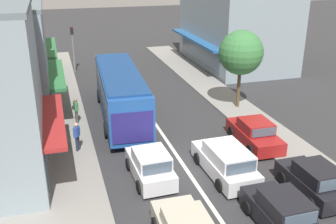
{
  "coord_description": "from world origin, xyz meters",
  "views": [
    {
      "loc": [
        -5.87,
        -16.83,
        10.02
      ],
      "look_at": [
        0.51,
        4.59,
        1.2
      ],
      "focal_mm": 42.0,
      "sensor_mm": 36.0,
      "label": 1
    }
  ],
  "objects_px": {
    "parked_hatchback_kerb_front": "(314,181)",
    "street_tree_right": "(241,53)",
    "wagon_adjacent_lane_lead": "(226,162)",
    "pedestrian_with_handbag_near": "(76,109)",
    "parked_sedan_kerb_second": "(255,133)",
    "city_bus": "(121,91)",
    "traffic_light_downstreet": "(73,42)",
    "hatchback_behind_bus_mid": "(281,213)",
    "pedestrian_browsing_midblock": "(77,135)",
    "hatchback_queue_gap_filler": "(150,166)"
  },
  "relations": [
    {
      "from": "hatchback_behind_bus_mid",
      "to": "street_tree_right",
      "type": "relative_size",
      "value": 0.67
    },
    {
      "from": "traffic_light_downstreet",
      "to": "pedestrian_browsing_midblock",
      "type": "relative_size",
      "value": 2.58
    },
    {
      "from": "hatchback_queue_gap_filler",
      "to": "hatchback_behind_bus_mid",
      "type": "bearing_deg",
      "value": -51.7
    },
    {
      "from": "wagon_adjacent_lane_lead",
      "to": "pedestrian_with_handbag_near",
      "type": "bearing_deg",
      "value": 127.3
    },
    {
      "from": "hatchback_behind_bus_mid",
      "to": "parked_sedan_kerb_second",
      "type": "xyz_separation_m",
      "value": [
        2.64,
        7.08,
        -0.05
      ]
    },
    {
      "from": "hatchback_behind_bus_mid",
      "to": "parked_hatchback_kerb_front",
      "type": "bearing_deg",
      "value": 31.9
    },
    {
      "from": "wagon_adjacent_lane_lead",
      "to": "traffic_light_downstreet",
      "type": "relative_size",
      "value": 1.08
    },
    {
      "from": "hatchback_queue_gap_filler",
      "to": "hatchback_behind_bus_mid",
      "type": "xyz_separation_m",
      "value": [
        4.0,
        -5.06,
        0.0
      ]
    },
    {
      "from": "street_tree_right",
      "to": "pedestrian_with_handbag_near",
      "type": "xyz_separation_m",
      "value": [
        -11.2,
        0.21,
        -2.92
      ]
    },
    {
      "from": "hatchback_behind_bus_mid",
      "to": "pedestrian_with_handbag_near",
      "type": "distance_m",
      "value": 14.62
    },
    {
      "from": "parked_sedan_kerb_second",
      "to": "street_tree_right",
      "type": "relative_size",
      "value": 0.77
    },
    {
      "from": "city_bus",
      "to": "traffic_light_downstreet",
      "type": "relative_size",
      "value": 2.61
    },
    {
      "from": "city_bus",
      "to": "hatchback_behind_bus_mid",
      "type": "height_order",
      "value": "city_bus"
    },
    {
      "from": "traffic_light_downstreet",
      "to": "street_tree_right",
      "type": "distance_m",
      "value": 16.67
    },
    {
      "from": "parked_sedan_kerb_second",
      "to": "wagon_adjacent_lane_lead",
      "type": "bearing_deg",
      "value": -138.18
    },
    {
      "from": "hatchback_queue_gap_filler",
      "to": "parked_hatchback_kerb_front",
      "type": "bearing_deg",
      "value": -26.98
    },
    {
      "from": "hatchback_behind_bus_mid",
      "to": "city_bus",
      "type": "bearing_deg",
      "value": 106.47
    },
    {
      "from": "wagon_adjacent_lane_lead",
      "to": "parked_sedan_kerb_second",
      "type": "bearing_deg",
      "value": 41.82
    },
    {
      "from": "street_tree_right",
      "to": "hatchback_behind_bus_mid",
      "type": "bearing_deg",
      "value": -108.79
    },
    {
      "from": "hatchback_behind_bus_mid",
      "to": "pedestrian_with_handbag_near",
      "type": "xyz_separation_m",
      "value": [
        -6.89,
        12.9,
        0.36
      ]
    },
    {
      "from": "traffic_light_downstreet",
      "to": "street_tree_right",
      "type": "height_order",
      "value": "street_tree_right"
    },
    {
      "from": "parked_sedan_kerb_second",
      "to": "city_bus",
      "type": "bearing_deg",
      "value": 136.67
    },
    {
      "from": "city_bus",
      "to": "traffic_light_downstreet",
      "type": "xyz_separation_m",
      "value": [
        -2.16,
        12.39,
        0.97
      ]
    },
    {
      "from": "parked_hatchback_kerb_front",
      "to": "street_tree_right",
      "type": "bearing_deg",
      "value": 81.54
    },
    {
      "from": "hatchback_queue_gap_filler",
      "to": "parked_sedan_kerb_second",
      "type": "height_order",
      "value": "hatchback_queue_gap_filler"
    },
    {
      "from": "parked_sedan_kerb_second",
      "to": "pedestrian_with_handbag_near",
      "type": "bearing_deg",
      "value": 148.62
    },
    {
      "from": "hatchback_queue_gap_filler",
      "to": "parked_hatchback_kerb_front",
      "type": "distance_m",
      "value": 7.49
    },
    {
      "from": "hatchback_behind_bus_mid",
      "to": "pedestrian_browsing_midblock",
      "type": "relative_size",
      "value": 2.28
    },
    {
      "from": "city_bus",
      "to": "pedestrian_browsing_midblock",
      "type": "xyz_separation_m",
      "value": [
        -3.21,
        -4.39,
        -0.81
      ]
    },
    {
      "from": "wagon_adjacent_lane_lead",
      "to": "hatchback_queue_gap_filler",
      "type": "bearing_deg",
      "value": 169.11
    },
    {
      "from": "hatchback_behind_bus_mid",
      "to": "wagon_adjacent_lane_lead",
      "type": "bearing_deg",
      "value": 95.13
    },
    {
      "from": "hatchback_behind_bus_mid",
      "to": "street_tree_right",
      "type": "distance_m",
      "value": 13.79
    },
    {
      "from": "parked_hatchback_kerb_front",
      "to": "street_tree_right",
      "type": "xyz_separation_m",
      "value": [
        1.64,
        11.02,
        3.28
      ]
    },
    {
      "from": "city_bus",
      "to": "street_tree_right",
      "type": "relative_size",
      "value": 1.99
    },
    {
      "from": "parked_hatchback_kerb_front",
      "to": "parked_sedan_kerb_second",
      "type": "relative_size",
      "value": 0.88
    },
    {
      "from": "parked_sedan_kerb_second",
      "to": "pedestrian_with_handbag_near",
      "type": "distance_m",
      "value": 11.17
    },
    {
      "from": "street_tree_right",
      "to": "pedestrian_browsing_midblock",
      "type": "bearing_deg",
      "value": -161.65
    },
    {
      "from": "parked_sedan_kerb_second",
      "to": "street_tree_right",
      "type": "distance_m",
      "value": 6.72
    },
    {
      "from": "parked_hatchback_kerb_front",
      "to": "wagon_adjacent_lane_lead",
      "type": "bearing_deg",
      "value": 138.61
    },
    {
      "from": "traffic_light_downstreet",
      "to": "pedestrian_with_handbag_near",
      "type": "distance_m",
      "value": 12.92
    },
    {
      "from": "traffic_light_downstreet",
      "to": "parked_hatchback_kerb_front",
      "type": "bearing_deg",
      "value": -69.96
    },
    {
      "from": "hatchback_queue_gap_filler",
      "to": "wagon_adjacent_lane_lead",
      "type": "xyz_separation_m",
      "value": [
        3.61,
        -0.69,
        0.04
      ]
    },
    {
      "from": "parked_sedan_kerb_second",
      "to": "hatchback_behind_bus_mid",
      "type": "bearing_deg",
      "value": -110.44
    },
    {
      "from": "wagon_adjacent_lane_lead",
      "to": "traffic_light_downstreet",
      "type": "bearing_deg",
      "value": 104.95
    },
    {
      "from": "pedestrian_browsing_midblock",
      "to": "hatchback_behind_bus_mid",
      "type": "bearing_deg",
      "value": -51.23
    },
    {
      "from": "parked_hatchback_kerb_front",
      "to": "traffic_light_downstreet",
      "type": "xyz_separation_m",
      "value": [
        -8.76,
        24.0,
        2.15
      ]
    },
    {
      "from": "parked_hatchback_kerb_front",
      "to": "city_bus",
      "type": "bearing_deg",
      "value": 119.62
    },
    {
      "from": "wagon_adjacent_lane_lead",
      "to": "parked_sedan_kerb_second",
      "type": "xyz_separation_m",
      "value": [
        3.03,
        2.71,
        -0.08
      ]
    },
    {
      "from": "hatchback_queue_gap_filler",
      "to": "hatchback_behind_bus_mid",
      "type": "distance_m",
      "value": 6.45
    },
    {
      "from": "parked_sedan_kerb_second",
      "to": "pedestrian_browsing_midblock",
      "type": "height_order",
      "value": "pedestrian_browsing_midblock"
    }
  ]
}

